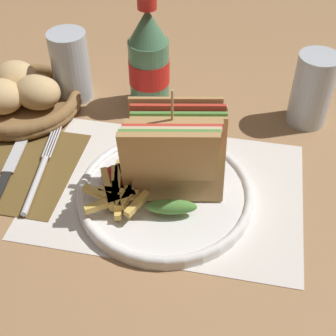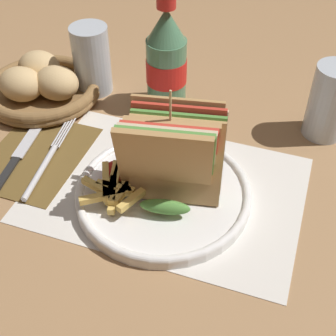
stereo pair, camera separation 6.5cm
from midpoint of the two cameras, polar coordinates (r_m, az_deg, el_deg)
name	(u,v)px [view 2 (the right image)]	position (r m, az deg, el deg)	size (l,w,h in m)	color
ground_plane	(173,190)	(0.67, 3.33, -2.88)	(4.00, 4.00, 0.00)	#9E754C
placemat	(166,190)	(0.67, 2.53, -2.81)	(0.38, 0.27, 0.00)	silver
plate_main	(163,193)	(0.66, 2.26, -3.16)	(0.25, 0.25, 0.02)	white
club_sandwich	(173,157)	(0.61, 3.67, 1.24)	(0.14, 0.12, 0.16)	tan
fries_pile	(116,185)	(0.64, -3.49, -2.27)	(0.09, 0.10, 0.02)	#E0B756
ketchup_blob	(119,171)	(0.66, -3.19, -0.52)	(0.05, 0.04, 0.02)	maroon
napkin	(37,155)	(0.75, -13.35, 1.50)	(0.14, 0.19, 0.00)	brown
fork	(45,163)	(0.72, -12.26, 0.49)	(0.04, 0.19, 0.01)	silver
knife	(22,150)	(0.75, -15.11, 1.99)	(0.04, 0.21, 0.00)	black
coke_bottle_near	(166,61)	(0.79, 2.20, 12.82)	(0.07, 0.07, 0.19)	#4C7F5B
glass_near	(329,106)	(0.79, 21.25, 6.93)	(0.07, 0.07, 0.12)	silver
glass_far	(92,64)	(0.85, -7.03, 12.43)	(0.07, 0.07, 0.12)	silver
bread_basket	(42,86)	(0.86, -13.04, 9.59)	(0.20, 0.20, 0.07)	olive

